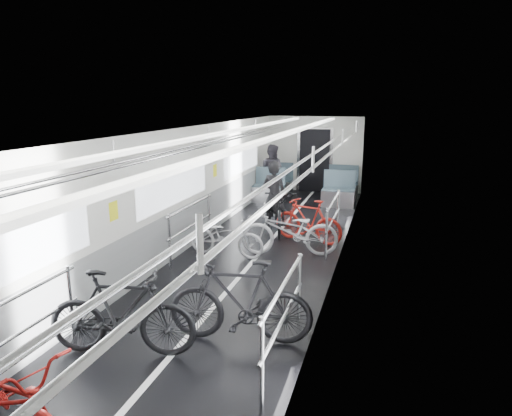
{
  "coord_description": "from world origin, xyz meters",
  "views": [
    {
      "loc": [
        2.29,
        -7.54,
        2.92
      ],
      "look_at": [
        0.0,
        0.29,
        0.97
      ],
      "focal_mm": 32.0,
      "sensor_mm": 36.0,
      "label": 1
    }
  ],
  "objects_px": {
    "bike_left_near": "(7,398)",
    "person_standing": "(274,196)",
    "bike_left_far": "(226,236)",
    "bike_right_mid": "(290,231)",
    "person_seated": "(272,171)",
    "bike_aisle": "(281,210)",
    "bike_left_mid": "(122,313)",
    "bike_right_far": "(308,221)",
    "bike_right_near": "(240,301)"
  },
  "relations": [
    {
      "from": "bike_right_mid",
      "to": "bike_aisle",
      "type": "relative_size",
      "value": 0.96
    },
    {
      "from": "bike_left_far",
      "to": "bike_right_mid",
      "type": "bearing_deg",
      "value": -67.22
    },
    {
      "from": "bike_aisle",
      "to": "person_standing",
      "type": "bearing_deg",
      "value": 137.16
    },
    {
      "from": "bike_left_far",
      "to": "person_standing",
      "type": "height_order",
      "value": "person_standing"
    },
    {
      "from": "bike_right_far",
      "to": "bike_right_mid",
      "type": "bearing_deg",
      "value": 5.75
    },
    {
      "from": "bike_right_near",
      "to": "bike_left_near",
      "type": "bearing_deg",
      "value": -38.75
    },
    {
      "from": "bike_right_near",
      "to": "bike_right_mid",
      "type": "relative_size",
      "value": 0.96
    },
    {
      "from": "bike_left_near",
      "to": "person_standing",
      "type": "distance_m",
      "value": 7.2
    },
    {
      "from": "bike_left_mid",
      "to": "person_standing",
      "type": "bearing_deg",
      "value": -15.84
    },
    {
      "from": "bike_left_mid",
      "to": "bike_aisle",
      "type": "bearing_deg",
      "value": -17.7
    },
    {
      "from": "bike_left_far",
      "to": "person_seated",
      "type": "xyz_separation_m",
      "value": [
        -0.51,
        5.41,
        0.41
      ]
    },
    {
      "from": "bike_aisle",
      "to": "bike_left_far",
      "type": "bearing_deg",
      "value": -120.28
    },
    {
      "from": "person_seated",
      "to": "bike_right_mid",
      "type": "bearing_deg",
      "value": 119.2
    },
    {
      "from": "bike_right_mid",
      "to": "bike_aisle",
      "type": "bearing_deg",
      "value": -173.36
    },
    {
      "from": "bike_left_mid",
      "to": "bike_left_far",
      "type": "relative_size",
      "value": 1.15
    },
    {
      "from": "bike_right_far",
      "to": "person_standing",
      "type": "bearing_deg",
      "value": -110.66
    },
    {
      "from": "bike_right_near",
      "to": "person_seated",
      "type": "relative_size",
      "value": 1.1
    },
    {
      "from": "bike_right_mid",
      "to": "bike_left_near",
      "type": "bearing_deg",
      "value": -25.26
    },
    {
      "from": "bike_left_near",
      "to": "person_seated",
      "type": "distance_m",
      "value": 10.58
    },
    {
      "from": "bike_left_far",
      "to": "bike_right_mid",
      "type": "distance_m",
      "value": 1.21
    },
    {
      "from": "bike_left_near",
      "to": "person_standing",
      "type": "height_order",
      "value": "person_standing"
    },
    {
      "from": "bike_right_far",
      "to": "bike_left_mid",
      "type": "bearing_deg",
      "value": 2.49
    },
    {
      "from": "bike_right_near",
      "to": "bike_right_far",
      "type": "height_order",
      "value": "bike_right_near"
    },
    {
      "from": "bike_right_near",
      "to": "bike_aisle",
      "type": "bearing_deg",
      "value": 179.31
    },
    {
      "from": "bike_right_far",
      "to": "person_standing",
      "type": "xyz_separation_m",
      "value": [
        -0.91,
        0.71,
        0.33
      ]
    },
    {
      "from": "person_seated",
      "to": "bike_left_near",
      "type": "bearing_deg",
      "value": 103.34
    },
    {
      "from": "bike_right_far",
      "to": "person_standing",
      "type": "distance_m",
      "value": 1.2
    },
    {
      "from": "person_standing",
      "to": "bike_aisle",
      "type": "bearing_deg",
      "value": 163.8
    },
    {
      "from": "bike_right_far",
      "to": "bike_aisle",
      "type": "xyz_separation_m",
      "value": [
        -0.73,
        0.61,
        0.04
      ]
    },
    {
      "from": "bike_left_near",
      "to": "bike_right_far",
      "type": "height_order",
      "value": "bike_left_near"
    },
    {
      "from": "bike_right_far",
      "to": "bike_aisle",
      "type": "bearing_deg",
      "value": -112.35
    },
    {
      "from": "bike_left_mid",
      "to": "bike_right_far",
      "type": "distance_m",
      "value": 5.07
    },
    {
      "from": "bike_right_far",
      "to": "person_seated",
      "type": "bearing_deg",
      "value": -138.42
    },
    {
      "from": "bike_left_near",
      "to": "person_standing",
      "type": "bearing_deg",
      "value": 14.25
    },
    {
      "from": "bike_left_near",
      "to": "bike_right_far",
      "type": "xyz_separation_m",
      "value": [
        1.41,
        6.46,
        -0.02
      ]
    },
    {
      "from": "bike_left_mid",
      "to": "person_seated",
      "type": "height_order",
      "value": "person_seated"
    },
    {
      "from": "bike_left_near",
      "to": "bike_right_near",
      "type": "distance_m",
      "value": 2.6
    },
    {
      "from": "person_standing",
      "to": "bike_right_far",
      "type": "bearing_deg",
      "value": 155.76
    },
    {
      "from": "bike_left_mid",
      "to": "bike_right_mid",
      "type": "relative_size",
      "value": 0.94
    },
    {
      "from": "bike_right_near",
      "to": "person_seated",
      "type": "bearing_deg",
      "value": -176.36
    },
    {
      "from": "bike_right_near",
      "to": "person_standing",
      "type": "bearing_deg",
      "value": -178.87
    },
    {
      "from": "bike_left_mid",
      "to": "bike_right_far",
      "type": "height_order",
      "value": "bike_left_mid"
    },
    {
      "from": "bike_left_mid",
      "to": "bike_right_near",
      "type": "bearing_deg",
      "value": -72.57
    },
    {
      "from": "bike_left_mid",
      "to": "bike_right_near",
      "type": "distance_m",
      "value": 1.39
    },
    {
      "from": "bike_left_mid",
      "to": "person_seated",
      "type": "relative_size",
      "value": 1.08
    },
    {
      "from": "bike_left_near",
      "to": "bike_aisle",
      "type": "bearing_deg",
      "value": 12.8
    },
    {
      "from": "bike_left_far",
      "to": "bike_left_near",
      "type": "bearing_deg",
      "value": -176.64
    },
    {
      "from": "person_seated",
      "to": "bike_left_far",
      "type": "bearing_deg",
      "value": 106.36
    },
    {
      "from": "person_seated",
      "to": "bike_right_near",
      "type": "bearing_deg",
      "value": 112.89
    },
    {
      "from": "person_standing",
      "to": "bike_left_near",
      "type": "bearing_deg",
      "value": 99.77
    }
  ]
}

